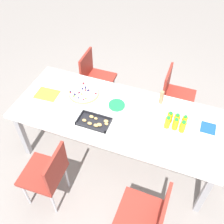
{
  "coord_description": "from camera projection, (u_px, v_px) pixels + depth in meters",
  "views": [
    {
      "loc": [
        -0.62,
        1.82,
        2.78
      ],
      "look_at": [
        0.06,
        0.02,
        0.76
      ],
      "focal_mm": 41.68,
      "sensor_mm": 36.0,
      "label": 1
    }
  ],
  "objects": [
    {
      "name": "party_table",
      "position": [
        118.0,
        117.0,
        2.84
      ],
      "size": [
        2.27,
        0.93,
        0.74
      ],
      "color": "white",
      "rests_on": "ground_plane"
    },
    {
      "name": "plate_stack",
      "position": [
        117.0,
        105.0,
        2.87
      ],
      "size": [
        0.18,
        0.18,
        0.02
      ],
      "color": "#1E8C4C",
      "rests_on": "party_table"
    },
    {
      "name": "paper_folder",
      "position": [
        47.0,
        94.0,
        3.0
      ],
      "size": [
        0.27,
        0.22,
        0.01
      ],
      "primitive_type": "cube",
      "rotation": [
        0.0,
        0.0,
        0.06
      ],
      "color": "yellow",
      "rests_on": "party_table"
    },
    {
      "name": "chair_near_left",
      "position": [
        174.0,
        93.0,
        3.38
      ],
      "size": [
        0.4,
        0.4,
        0.83
      ],
      "rotation": [
        0.0,
        0.0,
        1.57
      ],
      "color": "maroon",
      "rests_on": "ground_plane"
    },
    {
      "name": "cardboard_tube",
      "position": [
        161.0,
        97.0,
        2.85
      ],
      "size": [
        0.04,
        0.04,
        0.17
      ],
      "primitive_type": "cylinder",
      "color": "#9E7A56",
      "rests_on": "party_table"
    },
    {
      "name": "fruit_pizza",
      "position": [
        84.0,
        93.0,
        3.01
      ],
      "size": [
        0.36,
        0.36,
        0.05
      ],
      "color": "tan",
      "rests_on": "party_table"
    },
    {
      "name": "chair_near_right",
      "position": [
        95.0,
        76.0,
        3.63
      ],
      "size": [
        0.41,
        0.41,
        0.83
      ],
      "rotation": [
        0.0,
        0.0,
        1.59
      ],
      "color": "maroon",
      "rests_on": "ground_plane"
    },
    {
      "name": "chair_far_right",
      "position": [
        48.0,
        173.0,
        2.57
      ],
      "size": [
        0.42,
        0.42,
        0.83
      ],
      "rotation": [
        0.0,
        0.0,
        -1.52
      ],
      "color": "maroon",
      "rests_on": "ground_plane"
    },
    {
      "name": "juice_bottle_0",
      "position": [
        184.0,
        121.0,
        2.63
      ],
      "size": [
        0.05,
        0.05,
        0.14
      ],
      "color": "#F9AF14",
      "rests_on": "party_table"
    },
    {
      "name": "snack_tray",
      "position": [
        95.0,
        122.0,
        2.7
      ],
      "size": [
        0.34,
        0.2,
        0.04
      ],
      "color": "black",
      "rests_on": "party_table"
    },
    {
      "name": "juice_bottle_4",
      "position": [
        175.0,
        124.0,
        2.6
      ],
      "size": [
        0.06,
        0.06,
        0.14
      ],
      "color": "#FBAE14",
      "rests_on": "party_table"
    },
    {
      "name": "juice_bottle_1",
      "position": [
        177.0,
        119.0,
        2.65
      ],
      "size": [
        0.06,
        0.06,
        0.14
      ],
      "color": "#FAAB14",
      "rests_on": "party_table"
    },
    {
      "name": "juice_bottle_3",
      "position": [
        183.0,
        127.0,
        2.58
      ],
      "size": [
        0.06,
        0.06,
        0.14
      ],
      "color": "#FBAB14",
      "rests_on": "party_table"
    },
    {
      "name": "chair_far_left",
      "position": [
        148.0,
        214.0,
        2.29
      ],
      "size": [
        0.41,
        0.41,
        0.83
      ],
      "rotation": [
        0.0,
        0.0,
        -1.59
      ],
      "color": "maroon",
      "rests_on": "ground_plane"
    },
    {
      "name": "ground_plane",
      "position": [
        117.0,
        153.0,
        3.34
      ],
      "size": [
        12.0,
        12.0,
        0.0
      ],
      "primitive_type": "plane",
      "color": "gray"
    },
    {
      "name": "napkin_stack",
      "position": [
        208.0,
        128.0,
        2.65
      ],
      "size": [
        0.15,
        0.15,
        0.01
      ],
      "primitive_type": "cube",
      "color": "#194CA5",
      "rests_on": "party_table"
    },
    {
      "name": "juice_bottle_2",
      "position": [
        170.0,
        117.0,
        2.67
      ],
      "size": [
        0.06,
        0.06,
        0.13
      ],
      "color": "#FAAB14",
      "rests_on": "party_table"
    },
    {
      "name": "juice_bottle_5",
      "position": [
        168.0,
        122.0,
        2.62
      ],
      "size": [
        0.06,
        0.06,
        0.14
      ],
      "color": "#F8AB14",
      "rests_on": "party_table"
    }
  ]
}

